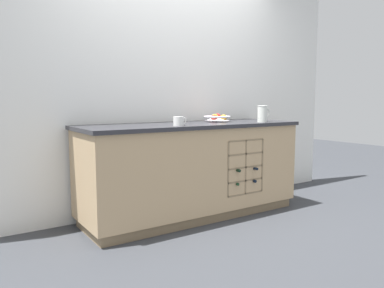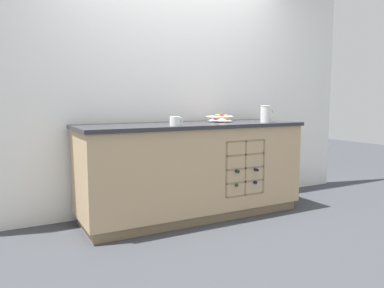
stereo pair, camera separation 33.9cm
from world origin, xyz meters
TOP-DOWN VIEW (x-y plane):
  - ground_plane at (0.00, 0.00)m, footprint 14.00×14.00m
  - back_wall at (0.00, 0.41)m, footprint 4.53×0.06m
  - kitchen_island at (0.00, -0.00)m, footprint 2.17×0.74m
  - fruit_bowl at (0.37, 0.09)m, footprint 0.27×0.27m
  - white_pitcher at (0.72, -0.21)m, footprint 0.15×0.10m
  - ceramic_mug at (-0.28, -0.22)m, footprint 0.12×0.09m

SIDE VIEW (x-z plane):
  - ground_plane at x=0.00m, z-range 0.00..0.00m
  - kitchen_island at x=0.00m, z-range 0.01..0.90m
  - fruit_bowl at x=0.37m, z-range 0.90..0.98m
  - ceramic_mug at x=-0.28m, z-range 0.90..0.98m
  - white_pitcher at x=0.72m, z-range 0.90..1.07m
  - back_wall at x=0.00m, z-range 0.00..2.55m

